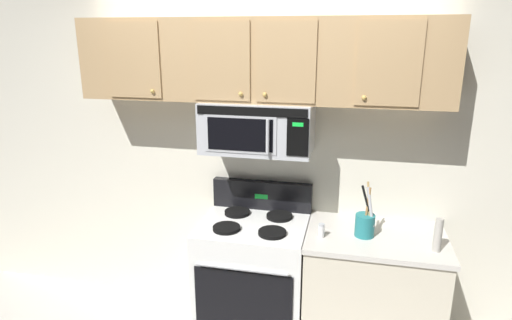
# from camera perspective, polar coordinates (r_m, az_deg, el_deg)

# --- Properties ---
(back_wall) EXTENTS (5.20, 0.10, 2.70)m
(back_wall) POSITION_cam_1_polar(r_m,az_deg,el_deg) (3.30, 1.16, 1.42)
(back_wall) COLOR silver
(back_wall) RESTS_ON ground_plane
(stove_range) EXTENTS (0.76, 0.69, 1.12)m
(stove_range) POSITION_cam_1_polar(r_m,az_deg,el_deg) (3.32, -0.26, -15.10)
(stove_range) COLOR white
(stove_range) RESTS_ON ground_plane
(over_range_microwave) EXTENTS (0.76, 0.43, 0.35)m
(over_range_microwave) POSITION_cam_1_polar(r_m,az_deg,el_deg) (3.01, 0.21, 4.38)
(over_range_microwave) COLOR #B7BABF
(upper_cabinets) EXTENTS (2.50, 0.36, 0.55)m
(upper_cabinets) POSITION_cam_1_polar(r_m,az_deg,el_deg) (2.98, 0.36, 12.98)
(upper_cabinets) COLOR tan
(counter_segment) EXTENTS (0.93, 0.65, 0.90)m
(counter_segment) POSITION_cam_1_polar(r_m,az_deg,el_deg) (3.28, 14.86, -16.51)
(counter_segment) COLOR beige
(counter_segment) RESTS_ON ground_plane
(utensil_crock_teal) EXTENTS (0.13, 0.13, 0.37)m
(utensil_crock_teal) POSITION_cam_1_polar(r_m,az_deg,el_deg) (2.99, 14.14, -8.07)
(utensil_crock_teal) COLOR teal
(utensil_crock_teal) RESTS_ON counter_segment
(salt_shaker) EXTENTS (0.04, 0.04, 0.09)m
(salt_shaker) POSITION_cam_1_polar(r_m,az_deg,el_deg) (2.93, 8.57, -9.14)
(salt_shaker) COLOR white
(salt_shaker) RESTS_ON counter_segment
(pepper_mill) EXTENTS (0.05, 0.05, 0.22)m
(pepper_mill) POSITION_cam_1_polar(r_m,az_deg,el_deg) (2.92, 22.78, -9.06)
(pepper_mill) COLOR #B7B2A8
(pepper_mill) RESTS_ON counter_segment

